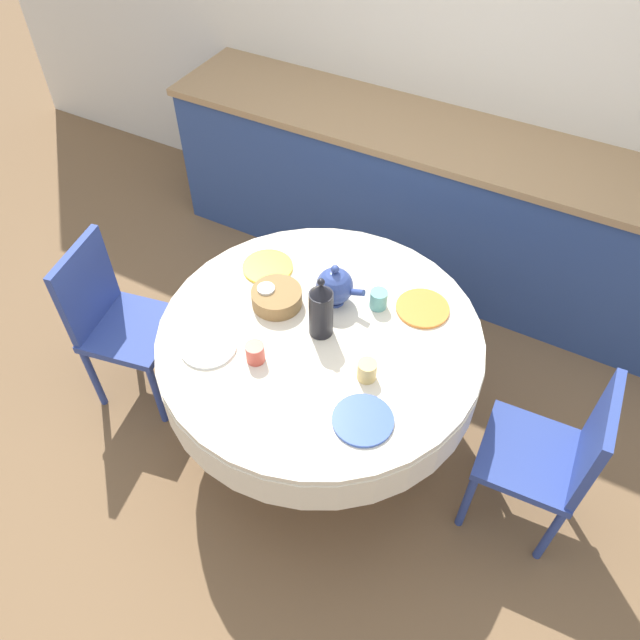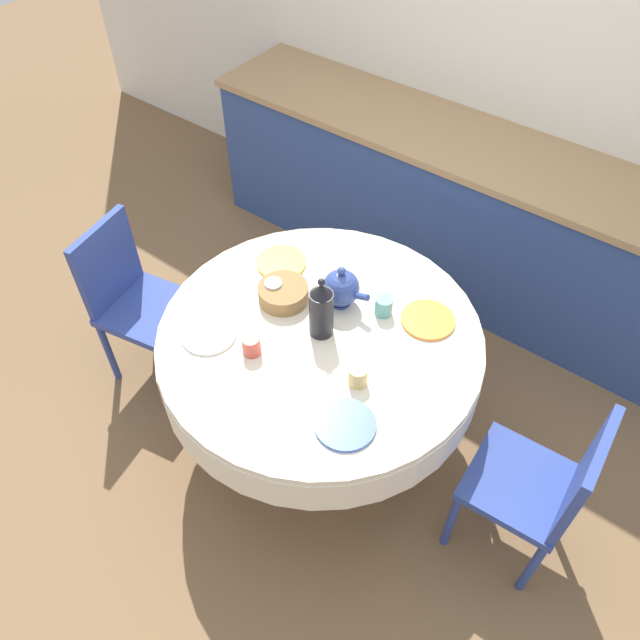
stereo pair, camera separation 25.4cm
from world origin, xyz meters
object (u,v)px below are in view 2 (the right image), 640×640
Objects in this scene: chair_left at (542,485)px; coffee_carafe at (321,310)px; chair_right at (133,296)px; teapot at (341,288)px.

coffee_carafe is (-1.03, -0.05, 0.37)m from chair_left.
teapot reaches higher than chair_right.
chair_left is 2.06m from chair_right.
teapot is (-0.03, 0.18, -0.04)m from coffee_carafe.
chair_left is at bearing 86.12° from chair_right.
chair_left is 1.10m from coffee_carafe.
chair_left is 4.05× the size of teapot.
chair_right is (-2.04, -0.26, 0.00)m from chair_left.
coffee_carafe is (1.01, 0.21, 0.37)m from chair_right.
teapot reaches higher than chair_left.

